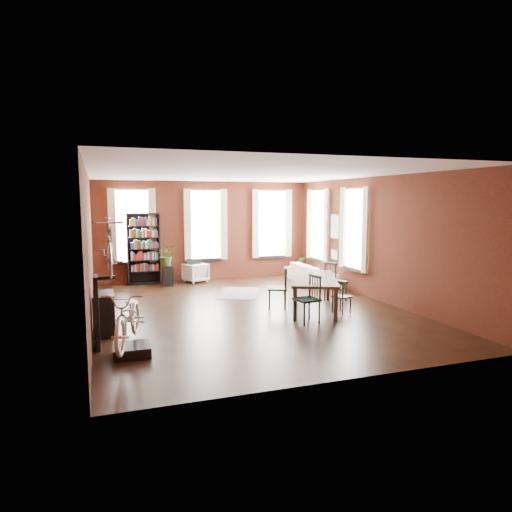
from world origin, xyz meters
name	(u,v)px	position (x,y,z in m)	size (l,w,h in m)	color
room	(250,219)	(0.25, 0.62, 2.14)	(9.00, 9.04, 3.22)	black
dining_table	(313,293)	(1.46, -0.47, 0.39)	(1.03, 2.27, 0.78)	#4C3A2D
dining_chair_a	(307,299)	(0.81, -1.49, 0.51)	(0.47, 0.47, 1.01)	#183431
dining_chair_b	(277,288)	(0.69, -0.10, 0.50)	(0.46, 0.46, 1.00)	black
dining_chair_c	(342,296)	(1.94, -0.98, 0.39)	(0.36, 0.36, 0.78)	black
dining_chair_d	(336,282)	(2.42, 0.19, 0.51)	(0.47, 0.47, 1.02)	#183536
bookshelf	(144,249)	(-2.00, 4.30, 1.10)	(1.00, 0.32, 2.20)	black
white_armchair	(195,272)	(-0.43, 4.10, 0.33)	(0.65, 0.61, 0.67)	silver
cream_sofa	(312,271)	(2.95, 2.60, 0.41)	(2.08, 0.61, 0.81)	beige
striped_rug	(239,293)	(0.35, 1.93, 0.01)	(1.06, 1.70, 0.01)	black
bike_trainer	(132,350)	(-2.86, -2.38, 0.09)	(0.60, 0.60, 0.18)	black
bike_wall_rack	(97,312)	(-3.40, -1.80, 0.65)	(0.16, 0.60, 1.30)	black
console_table	(104,313)	(-3.28, -0.90, 0.40)	(0.40, 0.80, 0.80)	black
plant_stand	(168,276)	(-1.36, 3.73, 0.31)	(0.31, 0.31, 0.62)	black
plant_by_sofa	(300,272)	(3.21, 4.09, 0.15)	(0.36, 0.66, 0.29)	#2C6327
plant_small	(340,294)	(2.79, 0.58, 0.07)	(0.21, 0.41, 0.15)	#2C4F1F
bicycle_floor	(128,292)	(-2.89, -2.34, 1.08)	(0.63, 0.96, 1.82)	beige
bicycle_hung	(108,227)	(-3.15, -1.80, 2.13)	(0.47, 1.00, 1.66)	#A5A8AD
plant_on_stand	(167,258)	(-1.39, 3.71, 0.87)	(0.58, 0.65, 0.51)	#345522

